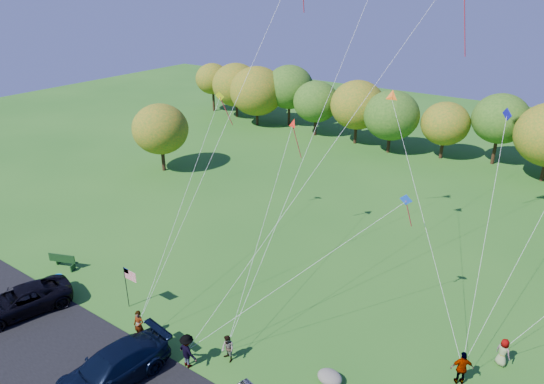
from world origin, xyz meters
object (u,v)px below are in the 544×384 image
Objects in this scene: flyer_c at (187,351)px; minivan_navy at (112,368)px; park_bench at (63,260)px; trash_barrel at (59,283)px; minivan_dark at (22,301)px; flyer_b at (228,349)px; flyer_e at (503,352)px; flyer_a at (139,325)px; flyer_d at (462,368)px.

minivan_navy is at bearing 60.31° from flyer_c.
park_bench reaches higher than trash_barrel.
minivan_dark reaches higher than flyer_b.
flyer_e is at bearing 43.18° from minivan_dark.
flyer_a is 0.93× the size of park_bench.
flyer_c is 15.98m from flyer_e.
flyer_c reaches higher than flyer_a.
park_bench is at bearing 158.35° from flyer_a.
flyer_c reaches higher than flyer_e.
park_bench is (-11.24, 4.78, -0.34)m from minivan_navy.
minivan_dark is at bearing -83.25° from park_bench.
trash_barrel is (-11.48, 0.18, -0.48)m from flyer_c.
flyer_d is (13.86, 9.68, 0.02)m from minivan_navy.
minivan_dark is 3.14× the size of flyer_a.
flyer_a reaches higher than trash_barrel.
minivan_dark is 5.85× the size of trash_barrel.
minivan_dark is at bearing -172.92° from flyer_a.
flyer_b is 0.82× the size of flyer_d.
flyer_d is at bearing 84.58° from flyer_e.
flyer_a is 0.94× the size of flyer_d.
flyer_c is 2.02× the size of trash_barrel.
flyer_a is at bearing 35.45° from minivan_dark.
flyer_b is at bearing 5.60° from trash_barrel.
flyer_a is 19.06m from flyer_e.
flyer_c reaches higher than minivan_navy.
trash_barrel is (1.96, -1.66, -0.10)m from park_bench.
flyer_d reaches higher than park_bench.
flyer_e is 27.49m from park_bench.
park_bench is at bearing 165.05° from minivan_navy.
flyer_e is 26.14m from trash_barrel.
flyer_a is 1.87× the size of trash_barrel.
flyer_b reaches higher than park_bench.
flyer_a is at bearing -146.50° from flyer_b.
flyer_b is 12.97m from trash_barrel.
flyer_b is (3.62, 4.38, -0.15)m from minivan_navy.
flyer_c is 1.22× the size of flyer_e.
flyer_a reaches higher than minivan_dark.
flyer_a is (7.43, 2.43, 0.05)m from minivan_dark.
flyer_a is 1.15× the size of flyer_b.
trash_barrel is at bearing 169.53° from minivan_navy.
minivan_dark reaches higher than flyer_e.
flyer_a is 16.72m from flyer_d.
trash_barrel is at bearing 116.54° from minivan_dark.
flyer_c is at bearing -117.05° from flyer_b.
minivan_dark is 24.50m from flyer_d.
flyer_b is (12.48, 3.87, -0.06)m from minivan_dark.
trash_barrel is (-9.28, 3.12, -0.45)m from minivan_navy.
flyer_d is 2.85m from flyer_e.
flyer_e is 1.66× the size of trash_barrel.
minivan_dark is 3.59× the size of flyer_b.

